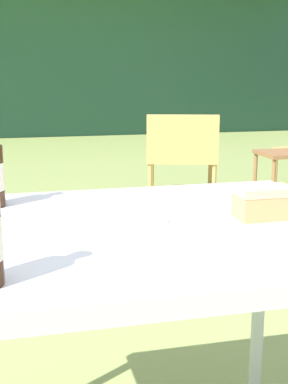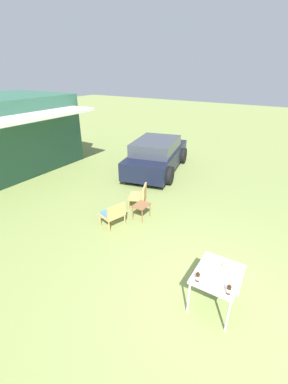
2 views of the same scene
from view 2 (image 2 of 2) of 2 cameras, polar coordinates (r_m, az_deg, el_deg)
name	(u,v)px [view 2 (image 2 of 2)]	position (r m, az deg, el deg)	size (l,w,h in m)	color
ground_plane	(213,303)	(5.40, 15.12, -22.77)	(60.00, 60.00, 0.00)	olive
parked_car	(157,155)	(10.87, 2.85, 8.15)	(4.41, 2.63, 1.36)	black
wicker_chair_cushioned	(113,213)	(7.05, -6.89, -4.67)	(0.70, 0.64, 0.73)	tan
wicker_chair_plain	(140,195)	(7.97, -0.93, -0.63)	(0.73, 0.69, 0.73)	tan
garden_side_table	(141,207)	(7.39, -0.59, -3.25)	(0.48, 0.38, 0.44)	brown
patio_table	(218,276)	(4.93, 16.05, -17.59)	(0.94, 0.77, 0.74)	silver
cake_on_plate	(225,266)	(5.02, 17.47, -15.35)	(0.23, 0.23, 0.08)	silver
cola_bottle_near	(198,277)	(4.61, 11.84, -18.01)	(0.07, 0.07, 0.22)	#381E0F
cola_bottle_far	(229,290)	(4.54, 18.32, -19.91)	(0.07, 0.07, 0.22)	#381E0F
fork	(224,269)	(4.99, 17.44, -16.02)	(0.19, 0.09, 0.01)	silver
loose_bottle_cap	(218,272)	(4.89, 16.14, -16.79)	(0.03, 0.03, 0.01)	silver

